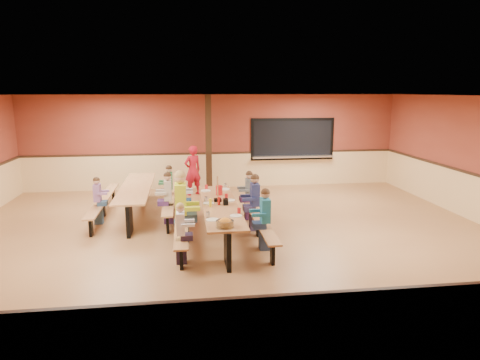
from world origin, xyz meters
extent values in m
plane|color=brown|center=(0.00, 0.00, 0.00)|extent=(12.00, 12.00, 0.00)
cube|color=brown|center=(0.00, 5.00, 1.50)|extent=(12.00, 0.04, 3.00)
cube|color=brown|center=(0.00, -5.00, 1.50)|extent=(12.00, 0.04, 3.00)
cube|color=white|center=(0.00, 0.00, 3.00)|extent=(12.00, 10.00, 0.04)
cube|color=black|center=(2.60, 4.97, 1.55)|extent=(2.60, 0.06, 1.20)
cube|color=silver|center=(2.60, 4.88, 0.98)|extent=(2.70, 0.28, 0.06)
cube|color=black|center=(-0.20, 4.40, 1.50)|extent=(0.18, 0.18, 3.00)
cube|color=#A56E41|center=(-0.23, 0.02, 0.72)|extent=(0.75, 3.60, 0.04)
cube|color=black|center=(-0.23, -1.53, 0.35)|extent=(0.08, 0.60, 0.70)
cube|color=black|center=(-0.23, 1.57, 0.35)|extent=(0.08, 0.60, 0.70)
cube|color=#A56E41|center=(-1.05, 0.02, 0.43)|extent=(0.26, 3.60, 0.04)
cube|color=black|center=(-1.05, 0.02, 0.21)|extent=(0.06, 0.18, 0.41)
cube|color=#A56E41|center=(0.60, 0.02, 0.43)|extent=(0.26, 3.60, 0.04)
cube|color=black|center=(0.60, 0.02, 0.21)|extent=(0.06, 0.18, 0.41)
cube|color=#A56E41|center=(-2.19, 2.05, 0.72)|extent=(0.75, 3.60, 0.04)
cube|color=black|center=(-2.19, 0.50, 0.35)|extent=(0.08, 0.60, 0.70)
cube|color=black|center=(-2.19, 3.60, 0.35)|extent=(0.08, 0.60, 0.70)
cube|color=#A56E41|center=(-3.01, 2.05, 0.43)|extent=(0.26, 3.60, 0.04)
cube|color=black|center=(-3.01, 2.05, 0.21)|extent=(0.06, 0.18, 0.41)
cube|color=#A56E41|center=(-1.36, 2.05, 0.43)|extent=(0.26, 3.60, 0.04)
cube|color=black|center=(-1.36, 2.05, 0.21)|extent=(0.06, 0.18, 0.41)
imported|color=#AE1322|center=(-0.71, 4.03, 0.75)|extent=(0.65, 0.57, 1.51)
cylinder|color=red|center=(-0.17, 0.88, 0.85)|extent=(0.16, 0.16, 0.22)
cube|color=black|center=(-0.11, -0.01, 0.80)|extent=(0.10, 0.14, 0.13)
cylinder|color=yellow|center=(-0.44, -0.12, 0.82)|extent=(0.06, 0.06, 0.17)
cylinder|color=#B2140F|center=(-0.25, 0.01, 0.82)|extent=(0.06, 0.06, 0.17)
cube|color=black|center=(-0.25, 0.30, 0.77)|extent=(0.16, 0.16, 0.06)
cube|color=#A56E41|center=(-0.25, 0.30, 1.05)|extent=(0.02, 0.09, 0.50)
camera|label=1|loc=(-0.95, -8.74, 3.11)|focal=32.00mm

